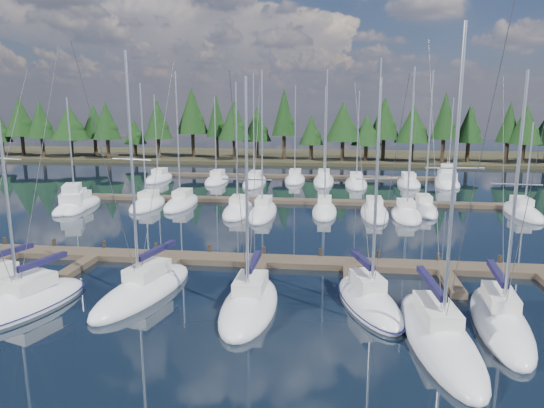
# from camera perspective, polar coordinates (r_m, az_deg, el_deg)

# --- Properties ---
(ground) EXTENTS (260.00, 260.00, 0.00)m
(ground) POSITION_cam_1_polar(r_m,az_deg,el_deg) (45.34, 1.03, -2.26)
(ground) COLOR black
(ground) RESTS_ON ground
(far_shore) EXTENTS (220.00, 30.00, 0.60)m
(far_shore) POSITION_cam_1_polar(r_m,az_deg,el_deg) (104.44, 4.60, 5.60)
(far_shore) COLOR #302D1B
(far_shore) RESTS_ON ground
(main_dock) EXTENTS (44.00, 6.13, 0.90)m
(main_dock) POSITION_cam_1_polar(r_m,az_deg,el_deg) (33.22, -1.34, -7.00)
(main_dock) COLOR #4B3E2E
(main_dock) RESTS_ON ground
(back_docks) EXTENTS (50.00, 21.80, 0.40)m
(back_docks) POSITION_cam_1_polar(r_m,az_deg,el_deg) (64.43, 2.91, 1.98)
(back_docks) COLOR #4B3E2E
(back_docks) RESTS_ON ground
(front_sailboat_1) EXTENTS (5.26, 8.53, 14.78)m
(front_sailboat_1) POSITION_cam_1_polar(r_m,az_deg,el_deg) (29.75, -27.00, -10.34)
(front_sailboat_1) COLOR silver
(front_sailboat_1) RESTS_ON ground
(front_sailboat_2) EXTENTS (4.58, 9.42, 14.34)m
(front_sailboat_2) POSITION_cam_1_polar(r_m,az_deg,el_deg) (29.37, -14.81, -9.72)
(front_sailboat_2) COLOR silver
(front_sailboat_2) RESTS_ON ground
(front_sailboat_3) EXTENTS (2.93, 8.12, 12.92)m
(front_sailboat_3) POSITION_cam_1_polar(r_m,az_deg,el_deg) (26.47, -2.66, -11.74)
(front_sailboat_3) COLOR silver
(front_sailboat_3) RESTS_ON ground
(front_sailboat_4) EXTENTS (4.66, 8.19, 12.87)m
(front_sailboat_4) POSITION_cam_1_polar(r_m,az_deg,el_deg) (27.38, 11.31, -11.13)
(front_sailboat_4) COLOR silver
(front_sailboat_4) RESTS_ON ground
(front_sailboat_5) EXTENTS (3.52, 10.42, 14.81)m
(front_sailboat_5) POSITION_cam_1_polar(r_m,az_deg,el_deg) (24.38, 18.98, -14.47)
(front_sailboat_5) COLOR silver
(front_sailboat_5) RESTS_ON ground
(front_sailboat_6) EXTENTS (3.42, 9.35, 13.06)m
(front_sailboat_6) POSITION_cam_1_polar(r_m,az_deg,el_deg) (27.06, 25.25, -12.32)
(front_sailboat_6) COLOR silver
(front_sailboat_6) RESTS_ON ground
(back_sailboat_rows) EXTENTS (48.81, 33.10, 15.97)m
(back_sailboat_rows) POSITION_cam_1_polar(r_m,az_deg,el_deg) (59.80, 3.24, 1.31)
(back_sailboat_rows) COLOR silver
(back_sailboat_rows) RESTS_ON ground
(motor_yacht_left) EXTENTS (5.79, 9.13, 4.33)m
(motor_yacht_left) POSITION_cam_1_polar(r_m,az_deg,el_deg) (56.18, -22.28, 0.04)
(motor_yacht_left) COLOR silver
(motor_yacht_left) RESTS_ON ground
(motor_yacht_right) EXTENTS (4.60, 9.83, 4.73)m
(motor_yacht_right) POSITION_cam_1_polar(r_m,az_deg,el_deg) (71.71, 19.85, 2.53)
(motor_yacht_right) COLOR silver
(motor_yacht_right) RESTS_ON ground
(tree_line) EXTENTS (186.05, 11.76, 13.99)m
(tree_line) POSITION_cam_1_polar(r_m,az_deg,el_deg) (94.29, 3.66, 9.45)
(tree_line) COLOR black
(tree_line) RESTS_ON far_shore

